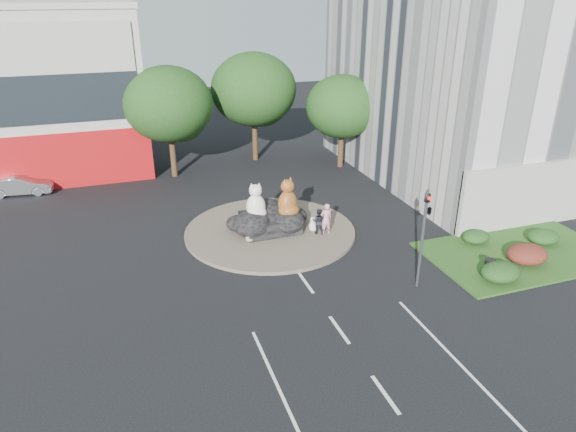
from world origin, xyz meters
name	(u,v)px	position (x,y,z in m)	size (l,w,h in m)	color
ground	(339,330)	(0.00, 0.00, 0.00)	(120.00, 120.00, 0.00)	black
roundabout_island	(270,231)	(0.00, 10.00, 0.10)	(10.00, 10.00, 0.20)	brown
rock_plinth	(270,223)	(0.00, 10.00, 0.65)	(3.20, 2.60, 0.90)	black
grass_verge	(519,254)	(12.00, 3.00, 0.06)	(10.00, 6.00, 0.12)	#1D4A18
tree_left	(169,108)	(-3.93, 22.06, 5.25)	(6.46, 6.46, 8.27)	#382314
tree_mid	(254,93)	(3.07, 24.06, 5.56)	(6.84, 6.84, 8.76)	#382314
tree_right	(343,109)	(9.07, 20.06, 4.63)	(5.70, 5.70, 7.30)	#382314
hedge_near_green	(500,272)	(9.00, 1.00, 0.57)	(2.00, 1.60, 0.90)	#113515
hedge_red	(527,254)	(11.50, 2.00, 0.61)	(2.20, 1.76, 0.99)	#491813
hedge_mid_green	(543,237)	(14.00, 3.50, 0.53)	(1.80, 1.44, 0.81)	#113515
hedge_back_green	(476,237)	(10.50, 4.80, 0.48)	(1.60, 1.28, 0.72)	#113515
traffic_light	(427,218)	(5.10, 2.00, 3.62)	(0.44, 1.24, 5.00)	#595B60
street_lamp	(484,147)	(12.82, 8.00, 4.55)	(2.34, 0.22, 8.06)	#595B60
cat_white	(256,200)	(-0.83, 9.98, 2.17)	(1.28, 1.11, 2.14)	white
cat_tabby	(288,197)	(0.99, 9.69, 2.26)	(1.40, 1.21, 2.33)	#C35828
kitten_calico	(249,234)	(-1.55, 8.92, 0.63)	(0.52, 0.45, 0.86)	beige
kitten_white	(313,224)	(2.33, 9.08, 0.64)	(0.53, 0.46, 0.89)	silver
pedestrian_pink	(326,219)	(2.88, 8.40, 1.14)	(0.69, 0.45, 1.89)	#D08696
pedestrian_dark	(319,221)	(2.51, 8.62, 0.96)	(0.74, 0.58, 1.53)	black
parked_car	(21,185)	(-14.64, 21.55, 0.68)	(1.44, 4.13, 1.36)	#AEB0B6
litter_bin	(489,267)	(8.91, 1.69, 0.52)	(0.55, 0.55, 0.80)	black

